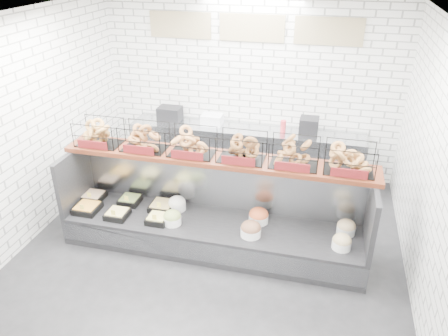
# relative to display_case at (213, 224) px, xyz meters

# --- Properties ---
(ground) EXTENTS (5.50, 5.50, 0.00)m
(ground) POSITION_rel_display_case_xyz_m (0.01, -0.34, -0.33)
(ground) COLOR black
(ground) RESTS_ON ground
(room_shell) EXTENTS (5.02, 5.51, 3.01)m
(room_shell) POSITION_rel_display_case_xyz_m (0.01, 0.26, 1.73)
(room_shell) COLOR white
(room_shell) RESTS_ON ground
(display_case) EXTENTS (4.00, 0.90, 1.20)m
(display_case) POSITION_rel_display_case_xyz_m (0.00, 0.00, 0.00)
(display_case) COLOR black
(display_case) RESTS_ON ground
(bagel_shelf) EXTENTS (4.10, 0.50, 0.40)m
(bagel_shelf) POSITION_rel_display_case_xyz_m (0.01, 0.17, 1.07)
(bagel_shelf) COLOR #42190E
(bagel_shelf) RESTS_ON display_case
(prep_counter) EXTENTS (4.00, 0.60, 1.20)m
(prep_counter) POSITION_rel_display_case_xyz_m (0.00, 2.09, 0.14)
(prep_counter) COLOR #93969B
(prep_counter) RESTS_ON ground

